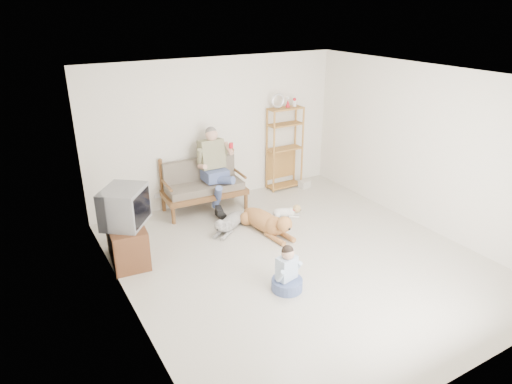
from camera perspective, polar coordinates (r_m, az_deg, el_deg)
floor at (r=6.98m, az=5.38°, el=-8.36°), size 5.50×5.50×0.00m
ceiling at (r=6.06m, az=6.33°, el=14.11°), size 5.50×5.50×0.00m
wall_back at (r=8.66m, az=-4.90°, el=7.61°), size 5.00×0.00×5.00m
wall_front at (r=4.68m, az=25.99°, el=-8.42°), size 5.00×0.00×5.00m
wall_left at (r=5.42m, az=-16.24°, el=-2.67°), size 0.00×5.50×5.50m
wall_right at (r=8.05m, az=20.50°, el=5.08°), size 0.00×5.50×5.50m
loveseat at (r=8.45m, az=-6.68°, el=0.96°), size 1.54×0.79×0.95m
man at (r=8.26m, az=-4.96°, el=2.15°), size 0.58×0.84×1.35m
etagere at (r=9.29m, az=3.61°, el=5.57°), size 0.75×0.33×1.97m
book_stack at (r=9.59m, az=6.09°, el=1.02°), size 0.26×0.21×0.15m
tv_stand at (r=7.05m, az=-15.85°, el=-6.09°), size 0.59×0.95×0.60m
crt_tv at (r=6.80m, az=-16.10°, el=-1.75°), size 0.83×0.86×0.56m
wall_outlet at (r=8.56m, az=-12.19°, el=-0.46°), size 0.12×0.02×0.08m
golden_retriever at (r=7.65m, az=1.42°, el=-3.78°), size 0.48×1.46×0.45m
shaggy_dog at (r=7.75m, az=-3.40°, el=-3.87°), size 0.89×0.73×0.32m
terrier at (r=8.24m, az=4.03°, el=-2.44°), size 0.55×0.41×0.23m
child at (r=6.18m, az=3.90°, el=-10.17°), size 0.42×0.42×0.67m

